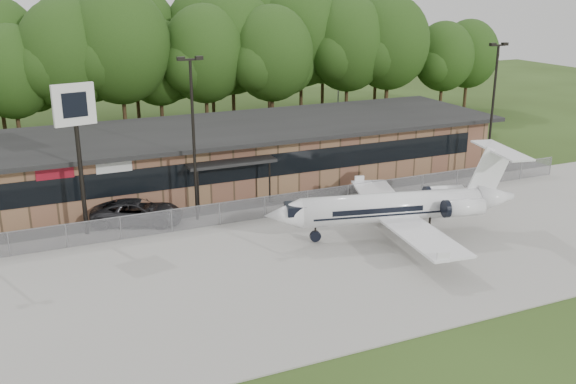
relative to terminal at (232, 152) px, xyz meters
name	(u,v)px	position (x,y,z in m)	size (l,w,h in m)	color
ground	(414,324)	(0.00, -23.94, -2.18)	(160.00, 160.00, 0.00)	#2C3F16
apron	(330,256)	(0.00, -15.94, -2.14)	(64.00, 18.00, 0.08)	#9E9B93
parking_lot	(254,196)	(0.00, -4.44, -2.15)	(50.00, 9.00, 0.06)	#383835
terminal	(232,152)	(0.00, 0.00, 0.00)	(41.00, 11.65, 4.30)	#8E6947
fence	(279,205)	(0.00, -8.94, -1.40)	(46.00, 0.04, 1.52)	gray
treeline	(170,57)	(0.00, 18.06, 5.32)	(72.00, 12.00, 15.00)	#1D3B12
radio_mast	(341,0)	(22.00, 24.06, 10.32)	(0.20, 0.20, 25.00)	gray
light_pole_mid	(193,128)	(-5.00, -7.44, 3.80)	(1.55, 0.30, 10.23)	black
light_pole_right	(493,101)	(18.00, -7.44, 3.80)	(1.55, 0.30, 10.23)	black
business_jet	(400,207)	(5.09, -14.97, -0.33)	(15.29, 13.74, 5.17)	white
suv	(137,212)	(-8.55, -6.54, -1.40)	(2.56, 5.56, 1.55)	#333336
pole_sign	(76,121)	(-11.70, -7.14, 4.72)	(2.37, 0.72, 9.01)	black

